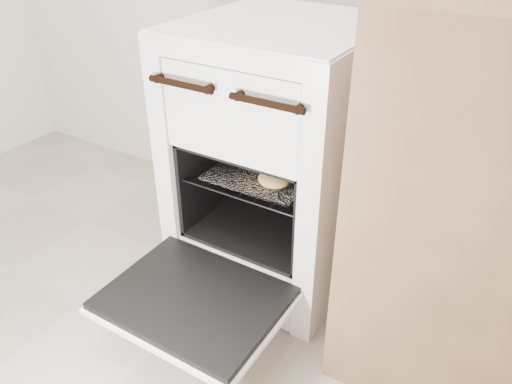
% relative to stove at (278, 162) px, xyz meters
% --- Properties ---
extents(stove, '(0.53, 0.59, 0.81)m').
position_rel_stove_xyz_m(stove, '(0.00, 0.00, 0.00)').
color(stove, silver).
rests_on(stove, ground).
extents(oven_door, '(0.48, 0.37, 0.03)m').
position_rel_stove_xyz_m(oven_door, '(0.00, -0.45, -0.22)').
color(oven_door, black).
rests_on(oven_door, stove).
extents(oven_rack, '(0.39, 0.37, 0.01)m').
position_rel_stove_xyz_m(oven_rack, '(-0.00, -0.06, -0.01)').
color(oven_rack, black).
rests_on(oven_rack, stove).
extents(foil_sheet, '(0.30, 0.27, 0.01)m').
position_rel_stove_xyz_m(foil_sheet, '(0.00, -0.08, -0.00)').
color(foil_sheet, white).
rests_on(foil_sheet, oven_rack).
extents(baked_rolls, '(0.16, 0.27, 0.04)m').
position_rel_stove_xyz_m(baked_rolls, '(0.05, -0.07, 0.02)').
color(baked_rolls, tan).
rests_on(baked_rolls, foil_sheet).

